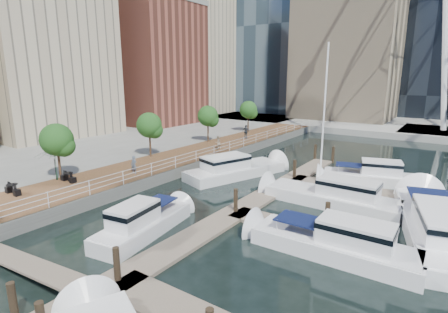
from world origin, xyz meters
The scene contains 14 objects.
ground centered at (0.00, 0.00, 0.00)m, with size 520.00×520.00×0.00m, color black.
boardwalk centered at (-9.00, 15.00, 0.50)m, with size 6.00×60.00×1.00m, color brown.
seawall centered at (-6.00, 15.00, 0.50)m, with size 0.25×60.00×1.00m, color #595954.
land_inland centered at (-36.00, 15.00, 0.50)m, with size 48.00×90.00×1.00m, color gray.
land_far centered at (0.00, 102.00, 0.50)m, with size 200.00×114.00×1.00m, color gray.
railing centered at (-6.10, 15.00, 1.52)m, with size 0.10×60.00×1.05m, color white, non-canonical shape.
floating_docks centered at (7.97, 9.98, 0.49)m, with size 16.00×34.00×2.60m.
midrise_condos centered at (-33.57, 26.82, 13.42)m, with size 19.00×67.00×28.00m.
street_trees centered at (-11.40, 14.00, 4.29)m, with size 2.60×42.60×4.60m.
yacht_foreground centered at (10.32, 6.17, 0.00)m, with size 2.54×9.48×2.15m, color silver, non-canonical shape.
pedestrian_near centered at (-7.81, 8.61, 1.78)m, with size 0.57×0.37×1.56m, color #4E5968.
pedestrian_mid centered at (-7.69, 20.95, 1.78)m, with size 0.76×0.59×1.57m, color gray.
pedestrian_far centered at (-8.62, 28.75, 1.92)m, with size 1.08×0.45×1.85m, color #343B41.
moored_yachts centered at (7.51, 11.67, 0.00)m, with size 23.27×31.75×11.50m.
Camera 1 is at (15.07, -11.01, 9.31)m, focal length 28.00 mm.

